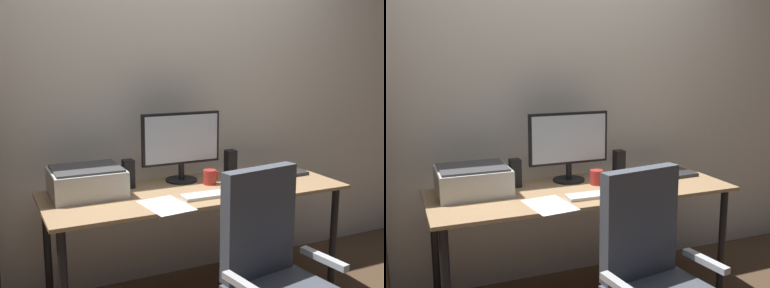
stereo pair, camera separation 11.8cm
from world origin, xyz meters
TOP-DOWN VIEW (x-y plane):
  - back_wall at (0.00, 0.50)m, footprint 6.40×0.10m
  - desk at (0.00, 0.00)m, footprint 1.78×0.67m
  - monitor at (-0.01, 0.19)m, footprint 0.51×0.20m
  - keyboard at (-0.01, -0.18)m, footprint 0.29×0.12m
  - mouse at (0.20, -0.19)m, footprint 0.06×0.10m
  - coffee_mug at (0.12, 0.05)m, footprint 0.10×0.08m
  - laptop at (0.65, 0.08)m, footprint 0.33×0.24m
  - speaker_left at (-0.36, 0.18)m, footprint 0.06×0.07m
  - speaker_right at (0.34, 0.18)m, footprint 0.06×0.07m
  - printer at (-0.61, 0.13)m, footprint 0.40×0.34m
  - paper_sheet at (-0.28, -0.23)m, footprint 0.24×0.32m

SIDE VIEW (x-z plane):
  - desk at x=0.00m, z-range 0.29..1.03m
  - paper_sheet at x=-0.28m, z-range 0.74..0.74m
  - keyboard at x=-0.01m, z-range 0.74..0.76m
  - laptop at x=0.65m, z-range 0.74..0.76m
  - mouse at x=0.20m, z-range 0.74..0.77m
  - coffee_mug at x=0.12m, z-range 0.74..0.83m
  - printer at x=-0.61m, z-range 0.74..0.90m
  - speaker_left at x=-0.36m, z-range 0.74..0.91m
  - speaker_right at x=0.34m, z-range 0.74..0.91m
  - monitor at x=-0.01m, z-range 0.77..1.20m
  - back_wall at x=0.00m, z-range 0.00..2.60m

